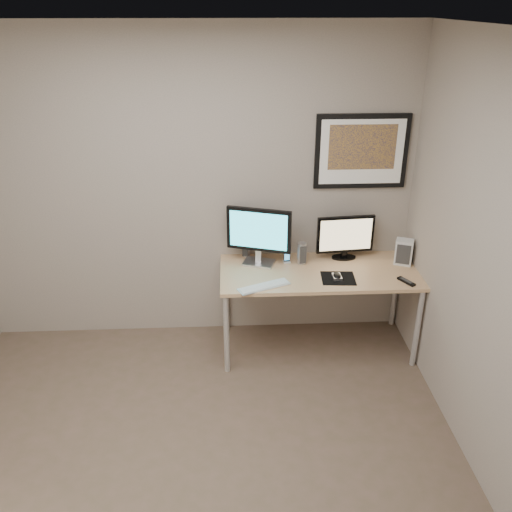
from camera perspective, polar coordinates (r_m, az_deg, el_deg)
The scene contains 14 objects.
floor at distance 3.73m, azimuth -6.91°, elevation -21.71°, with size 3.60×3.60×0.00m, color brown.
room at distance 3.18m, azimuth -7.98°, elevation 5.35°, with size 3.60×3.60×3.60m.
desk at distance 4.45m, azimuth 6.61°, elevation -2.29°, with size 1.60×0.70×0.73m.
framed_art at distance 4.48m, azimuth 11.05°, elevation 10.75°, with size 0.75×0.04×0.60m.
monitor_large at distance 4.39m, azimuth 0.30°, elevation 2.34°, with size 0.52×0.24×0.49m.
monitor_tv at distance 4.58m, azimuth 9.38°, elevation 2.06°, with size 0.49×0.13×0.38m.
speaker_left at distance 4.61m, azimuth -1.03°, elevation 0.91°, with size 0.06×0.06×0.16m, color #B2B2B7.
speaker_right at distance 4.49m, azimuth 4.84°, elevation 0.30°, with size 0.07×0.07×0.18m, color #B2B2B7.
phone_dock at distance 4.51m, azimuth 3.27°, elevation -0.01°, with size 0.05×0.05×0.12m, color black.
keyboard at distance 4.14m, azimuth 0.85°, elevation -3.21°, with size 0.41×0.11×0.01m, color silver.
mousepad at distance 4.32m, azimuth 8.64°, elevation -2.33°, with size 0.26×0.23×0.00m, color black.
mouse at distance 4.31m, azimuth 8.53°, elevation -2.08°, with size 0.06×0.11×0.04m, color black.
remote at distance 4.37m, azimuth 15.54°, elevation -2.58°, with size 0.04×0.16×0.02m, color black.
fan_unit at distance 4.63m, azimuth 15.29°, elevation 0.42°, with size 0.14×0.10×0.21m, color silver.
Camera 1 is at (0.29, -2.53, 2.73)m, focal length 38.00 mm.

